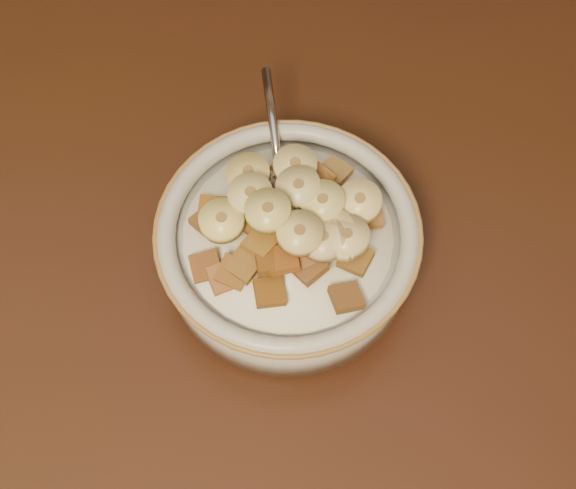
{
  "coord_description": "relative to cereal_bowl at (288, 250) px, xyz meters",
  "views": [
    {
      "loc": [
        0.29,
        -0.19,
        1.29
      ],
      "look_at": [
        0.26,
        0.07,
        0.78
      ],
      "focal_mm": 50.0,
      "sensor_mm": 36.0,
      "label": 1
    }
  ],
  "objects": [
    {
      "name": "cereal_square_5",
      "position": [
        -0.03,
        0.01,
        0.04
      ],
      "size": [
        0.03,
        0.03,
        0.01
      ],
      "primitive_type": "cube",
      "rotation": [
        0.2,
        0.16,
        2.47
      ],
      "color": "brown",
      "rests_on": "milk"
    },
    {
      "name": "cereal_square_17",
      "position": [
        0.04,
        0.0,
        0.03
      ],
      "size": [
        0.03,
        0.03,
        0.01
      ],
      "primitive_type": "cube",
      "rotation": [
        -0.04,
        -0.05,
        0.51
      ],
      "color": "brown",
      "rests_on": "milk"
    },
    {
      "name": "cereal_square_24",
      "position": [
        -0.01,
        0.01,
        0.04
      ],
      "size": [
        0.03,
        0.03,
        0.01
      ],
      "primitive_type": "cube",
      "rotation": [
        -0.11,
        -0.05,
        0.38
      ],
      "color": "olive",
      "rests_on": "milk"
    },
    {
      "name": "cereal_square_29",
      "position": [
        0.02,
        0.03,
        0.04
      ],
      "size": [
        0.03,
        0.03,
        0.01
      ],
      "primitive_type": "cube",
      "rotation": [
        0.04,
        -0.06,
        0.78
      ],
      "color": "brown",
      "rests_on": "milk"
    },
    {
      "name": "cereal_square_20",
      "position": [
        0.04,
        0.03,
        0.03
      ],
      "size": [
        0.03,
        0.03,
        0.01
      ],
      "primitive_type": "cube",
      "rotation": [
        0.16,
        -0.03,
        1.93
      ],
      "color": "brown",
      "rests_on": "milk"
    },
    {
      "name": "cereal_square_26",
      "position": [
        -0.03,
        0.01,
        0.04
      ],
      "size": [
        0.03,
        0.03,
        0.01
      ],
      "primitive_type": "cube",
      "rotation": [
        -0.16,
        -0.14,
        0.91
      ],
      "color": "#995620",
      "rests_on": "milk"
    },
    {
      "name": "cereal_bowl",
      "position": [
        0.0,
        0.0,
        0.0
      ],
      "size": [
        0.18,
        0.18,
        0.04
      ],
      "primitive_type": "cylinder",
      "color": "beige",
      "rests_on": "table"
    },
    {
      "name": "cereal_square_7",
      "position": [
        -0.01,
        0.0,
        0.05
      ],
      "size": [
        0.03,
        0.03,
        0.01
      ],
      "primitive_type": "cube",
      "rotation": [
        0.13,
        0.01,
        0.54
      ],
      "color": "brown",
      "rests_on": "milk"
    },
    {
      "name": "cereal_square_22",
      "position": [
        -0.03,
        -0.04,
        0.03
      ],
      "size": [
        0.03,
        0.03,
        0.01
      ],
      "primitive_type": "cube",
      "rotation": [
        -0.22,
        -0.18,
        2.86
      ],
      "color": "brown",
      "rests_on": "milk"
    },
    {
      "name": "banana_slice_0",
      "position": [
        0.02,
        -0.01,
        0.05
      ],
      "size": [
        0.04,
        0.04,
        0.01
      ],
      "primitive_type": "cylinder",
      "rotation": [
        -0.11,
        -0.02,
        0.93
      ],
      "color": "#DABE84",
      "rests_on": "milk"
    },
    {
      "name": "cereal_square_1",
      "position": [
        -0.0,
        -0.03,
        0.04
      ],
      "size": [
        0.02,
        0.02,
        0.01
      ],
      "primitive_type": "cube",
      "rotation": [
        -0.18,
        0.13,
        1.78
      ],
      "color": "brown",
      "rests_on": "milk"
    },
    {
      "name": "cereal_square_19",
      "position": [
        -0.02,
        -0.02,
        0.04
      ],
      "size": [
        0.03,
        0.03,
        0.01
      ],
      "primitive_type": "cube",
      "rotation": [
        -0.13,
        0.05,
        1.01
      ],
      "color": "#906022",
      "rests_on": "milk"
    },
    {
      "name": "cereal_square_21",
      "position": [
        0.02,
        0.02,
        0.04
      ],
      "size": [
        0.03,
        0.03,
        0.01
      ],
      "primitive_type": "cube",
      "rotation": [
        0.08,
        0.0,
        0.98
      ],
      "color": "brown",
      "rests_on": "milk"
    },
    {
      "name": "cereal_square_4",
      "position": [
        -0.01,
        -0.03,
        0.04
      ],
      "size": [
        0.02,
        0.02,
        0.01
      ],
      "primitive_type": "cube",
      "rotation": [
        0.11,
        0.11,
        1.8
      ],
      "color": "#663510",
      "rests_on": "milk"
    },
    {
      "name": "cereal_square_31",
      "position": [
        0.05,
        0.02,
        0.03
      ],
      "size": [
        0.02,
        0.02,
        0.01
      ],
      "primitive_type": "cube",
      "rotation": [
        0.19,
        -0.03,
        1.8
      ],
      "color": "brown",
      "rests_on": "milk"
    },
    {
      "name": "banana_slice_8",
      "position": [
        -0.04,
        -0.01,
        0.05
      ],
      "size": [
        0.04,
        0.04,
        0.01
      ],
      "primitive_type": "cylinder",
      "rotation": [
        -0.02,
        -0.04,
        1.32
      ],
      "color": "#EFD473",
      "rests_on": "milk"
    },
    {
      "name": "cereal_square_15",
      "position": [
        -0.05,
        0.01,
        0.03
      ],
      "size": [
        0.02,
        0.02,
        0.01
      ],
      "primitive_type": "cube",
      "rotation": [
        0.12,
        0.12,
        1.61
      ],
      "color": "brown",
      "rests_on": "milk"
    },
    {
      "name": "cereal_square_8",
      "position": [
        0.02,
        0.03,
        0.03
      ],
      "size": [
        0.03,
        0.03,
        0.01
      ],
      "primitive_type": "cube",
      "rotation": [
        0.11,
        -0.08,
        0.86
      ],
      "color": "#976719",
      "rests_on": "milk"
    },
    {
      "name": "cereal_square_3",
      "position": [
        -0.03,
        -0.03,
        0.03
      ],
      "size": [
        0.03,
        0.03,
        0.01
      ],
      "primitive_type": "cube",
      "rotation": [
        0.04,
        -0.03,
        1.06
      ],
      "color": "brown",
      "rests_on": "milk"
    },
    {
      "name": "cereal_square_27",
      "position": [
        -0.06,
        0.0,
        0.03
      ],
      "size": [
        0.03,
        0.03,
        0.01
      ],
      "primitive_type": "cube",
      "rotation": [
        -0.04,
        0.14,
        0.88
      ],
      "color": "brown",
      "rests_on": "milk"
    },
    {
      "name": "banana_slice_7",
      "position": [
        -0.03,
        0.01,
        0.05
      ],
      "size": [
        0.03,
        0.03,
        0.01
      ],
      "primitive_type": "cylinder",
      "rotation": [
        -0.07,
        -0.04,
        1.57
      ],
      "color": "#F1E681",
      "rests_on": "milk"
    },
    {
      "name": "banana_slice_1",
      "position": [
        0.01,
        -0.01,
        0.05
      ],
      "size": [
        0.04,
        0.04,
        0.01
      ],
      "primitive_type": "cylinder",
      "rotation": [
        0.05,
        0.06,
        0.65
      ],
      "color": "#CFC569",
      "rests_on": "milk"
    },
    {
      "name": "banana_slice_2",
      "position": [
        0.05,
        0.02,
        0.04
      ],
      "size": [
        0.03,
        0.03,
        0.01
      ],
      "primitive_type": "cylinder",
      "rotation": [
        -0.07,
        -0.13,
        1.48
      ],
      "color": "#F1E291",
      "rests_on": "milk"
    },
    {
      "name": "banana_slice_12",
      "position": [
        0.03,
        -0.01,
        0.05
      ],
      "size": [
        0.03,
        0.03,
        0.01
      ],
      "primitive_type": "cylinder",
      "rotation": [
        -0.08,
        -0.11,
        1.64
      ],
      "color": "#FFDB82",
      "rests_on": "milk"
    },
    {
      "name": "cereal_square_6",
      "position": [
        0.04,
        -0.05,
        0.03
      ],
      "size": [
        0.03,
        0.03,
        0.01
      ],
      "primitive_type": "cube",
      "rotation": [
        -0.17,
        0.14,
        0.36
      ],
      "color": "brown",
      "rests_on": "milk"
    },
    {
      "name": "banana_slice_5",
      "position": [
        0.04,
        -0.01,
        0.05
      ],
      "size": [
        0.04,
        0.04,
        0.01
      ],
      "primitive_type": "cylinder",
      "rotation": [
        -0.05,
        0.05,
        1.21
      ],
      "color": "#FFE8A4",
      "rests_on": "milk"
    },
    {
      "name": "milk",
      "position": [
        0.0,
        0.0,
        0.02
      ],
      "size": [
        0.15,
        0.15,
        0.0
      ],
      "primitive_type": "cylinder",
      "color": "white",
      "rests_on": "cereal_bowl"
    },
    {
      "name": "cereal_square_25",
      "position": [
        -0.02,
        0.02,
        0.04
      ],
      "size": [
        0.02,
        0.02,
        0.01
      ],
      "primitive_type": "cube",
      "rotation": [
        0.25,
        -0.02,
        3.03
      ],
      "color": "brown",
      "rests_on": "milk"
    },
    {
      "name": "cereal_square_11",
      "position": [
        0.04,
        0.01,
        0.03
      ],
      "size": [
        0.03,
        0.03,
        0.01
      ],
      "primitive_type": "cube",
      "rotation": [
        0.19,
        0.04,
        0.33
      ],
      "color": "brown",
      "rests_on": "milk"
    },
    {
      "name": "cereal_square_23",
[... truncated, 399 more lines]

